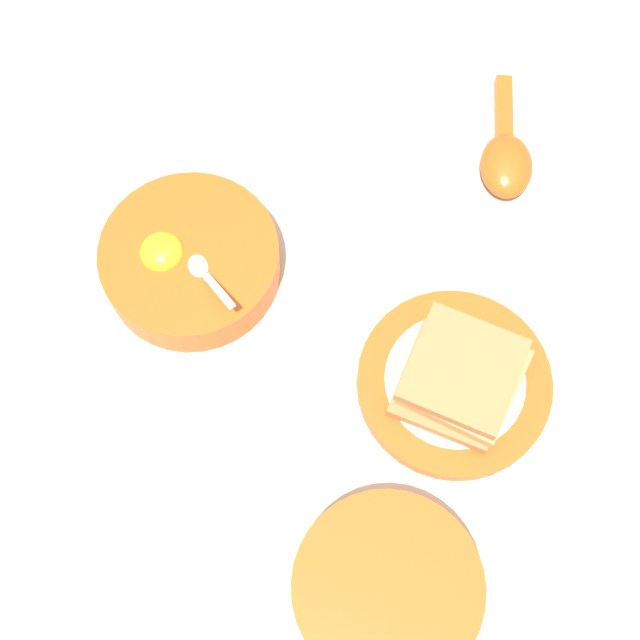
{
  "coord_description": "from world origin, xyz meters",
  "views": [
    {
      "loc": [
        -0.25,
        0.24,
        0.81
      ],
      "look_at": [
        0.04,
        0.13,
        0.02
      ],
      "focal_mm": 50.0,
      "sensor_mm": 36.0,
      "label": 1
    }
  ],
  "objects": [
    {
      "name": "toast_sandwich",
      "position": [
        -0.06,
        0.03,
        0.04
      ],
      "size": [
        0.14,
        0.15,
        0.04
      ],
      "color": "#9E7042",
      "rests_on": "toast_plate"
    },
    {
      "name": "soup_spoon",
      "position": [
        0.15,
        -0.11,
        0.02
      ],
      "size": [
        0.15,
        0.09,
        0.03
      ],
      "color": "#DB5119",
      "rests_on": "ground_plane"
    },
    {
      "name": "egg_bowl",
      "position": [
        0.14,
        0.23,
        0.02
      ],
      "size": [
        0.17,
        0.17,
        0.07
      ],
      "color": "#DB5119",
      "rests_on": "ground_plane"
    },
    {
      "name": "congee_bowl",
      "position": [
        -0.21,
        0.16,
        0.02
      ],
      "size": [
        0.16,
        0.16,
        0.04
      ],
      "color": "#DB5119",
      "rests_on": "ground_plane"
    },
    {
      "name": "toast_plate",
      "position": [
        -0.06,
        0.03,
        0.01
      ],
      "size": [
        0.18,
        0.18,
        0.02
      ],
      "color": "#DB5119",
      "rests_on": "ground_plane"
    },
    {
      "name": "ground_plane",
      "position": [
        0.0,
        0.0,
        0.0
      ],
      "size": [
        3.0,
        3.0,
        0.0
      ],
      "primitive_type": "plane",
      "color": "beige"
    }
  ]
}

